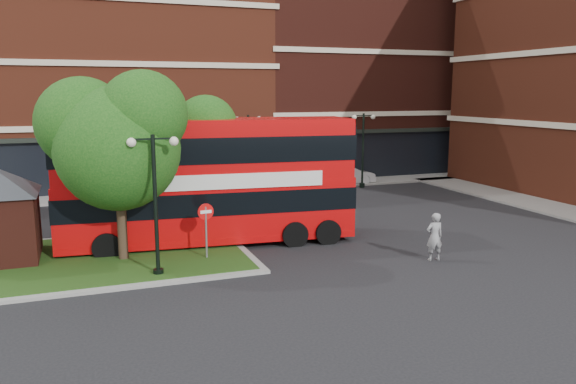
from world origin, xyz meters
name	(u,v)px	position (x,y,z in m)	size (l,w,h in m)	color
ground	(306,262)	(0.00, 0.00, 0.00)	(120.00, 120.00, 0.00)	black
pavement_far	(211,190)	(0.00, 16.50, 0.06)	(44.00, 3.00, 0.12)	slate
terrace_far_left	(74,83)	(-8.00, 24.00, 7.00)	(26.00, 12.00, 14.00)	maroon
terrace_far_right	(354,72)	(14.00, 24.00, 8.00)	(18.00, 12.00, 16.00)	#471911
traffic_island	(82,260)	(-8.00, 3.00, 0.07)	(12.60, 7.60, 0.15)	gray
tree_island_west	(114,136)	(-6.60, 2.58, 4.79)	(5.40, 4.71, 7.21)	#2D2116
tree_island_east	(185,143)	(-3.58, 5.06, 4.24)	(4.46, 3.90, 6.29)	#2D2116
lamp_island	(155,198)	(-5.50, 0.20, 2.83)	(1.72, 0.36, 5.00)	black
lamp_far_left	(248,150)	(2.00, 14.50, 2.83)	(1.72, 0.36, 5.00)	black
lamp_far_right	(363,146)	(10.00, 14.50, 2.83)	(1.72, 0.36, 5.00)	black
bus	(208,173)	(-2.83, 4.00, 3.05)	(12.38, 3.94, 4.65)	#BB0709
woman	(434,237)	(4.74, -1.42, 0.93)	(0.68, 0.45, 1.87)	gray
car_silver	(161,184)	(-3.26, 16.00, 0.74)	(1.75, 4.35, 1.48)	silver
car_white	(347,175)	(9.59, 16.00, 0.65)	(1.38, 3.97, 1.31)	silver
no_entry_sign	(206,220)	(-3.50, 1.50, 1.60)	(0.62, 0.12, 2.25)	slate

